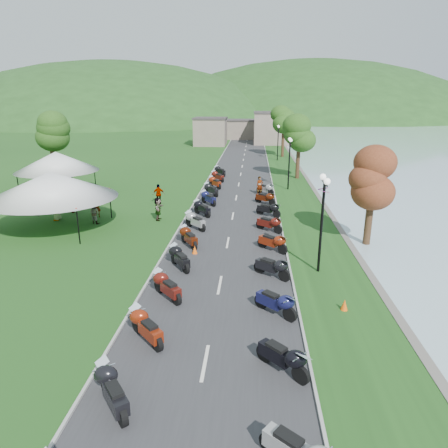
{
  "coord_description": "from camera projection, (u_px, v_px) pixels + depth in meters",
  "views": [
    {
      "loc": [
        1.5,
        -1.5,
        8.61
      ],
      "look_at": [
        -0.22,
        21.8,
        1.3
      ],
      "focal_mm": 32.0,
      "sensor_mm": 36.0,
      "label": 1
    }
  ],
  "objects": [
    {
      "name": "road",
      "position": [
        239.0,
        185.0,
        42.18
      ],
      "size": [
        7.0,
        120.0,
        0.02
      ],
      "primitive_type": "cube",
      "color": "#323235",
      "rests_on": "ground"
    },
    {
      "name": "hills_backdrop",
      "position": [
        251.0,
        118.0,
        194.47
      ],
      "size": [
        360.0,
        120.0,
        76.0
      ],
      "primitive_type": null,
      "color": "#285621",
      "rests_on": "ground"
    },
    {
      "name": "far_building",
      "position": [
        238.0,
        130.0,
        84.41
      ],
      "size": [
        18.0,
        16.0,
        5.0
      ],
      "primitive_type": "cube",
      "color": "gray",
      "rests_on": "ground"
    },
    {
      "name": "moto_row_left",
      "position": [
        184.0,
        248.0,
        22.71
      ],
      "size": [
        2.6,
        52.97,
        1.1
      ],
      "primitive_type": null,
      "color": "#331411",
      "rests_on": "ground"
    },
    {
      "name": "moto_row_right",
      "position": [
        272.0,
        254.0,
        21.81
      ],
      "size": [
        2.6,
        35.61,
        1.1
      ],
      "primitive_type": null,
      "color": "#331411",
      "rests_on": "ground"
    },
    {
      "name": "vendor_tent_main",
      "position": [
        54.0,
        201.0,
        27.22
      ],
      "size": [
        5.76,
        5.76,
        4.0
      ],
      "primitive_type": null,
      "color": "silver",
      "rests_on": "ground"
    },
    {
      "name": "vendor_tent_side",
      "position": [
        58.0,
        173.0,
        37.4
      ],
      "size": [
        5.02,
        5.02,
        4.0
      ],
      "primitive_type": null,
      "color": "silver",
      "rests_on": "ground"
    },
    {
      "name": "tree_lakeside",
      "position": [
        372.0,
        193.0,
        23.92
      ],
      "size": [
        2.33,
        2.33,
        6.48
      ],
      "primitive_type": null,
      "color": "#2F5E1B",
      "rests_on": "ground"
    },
    {
      "name": "pedestrian_a",
      "position": [
        98.0,
        217.0,
        30.49
      ],
      "size": [
        0.72,
        0.67,
        1.61
      ],
      "primitive_type": "imported",
      "rotation": [
        0.0,
        0.0,
        0.54
      ],
      "color": "slate",
      "rests_on": "ground"
    },
    {
      "name": "pedestrian_b",
      "position": [
        96.0,
        223.0,
        28.99
      ],
      "size": [
        0.85,
        0.65,
        1.55
      ],
      "primitive_type": "imported",
      "rotation": [
        0.0,
        0.0,
        2.78
      ],
      "color": "slate",
      "rests_on": "ground"
    },
    {
      "name": "pedestrian_c",
      "position": [
        73.0,
        212.0,
        31.78
      ],
      "size": [
        0.83,
        1.19,
        1.7
      ],
      "primitive_type": "imported",
      "rotation": [
        0.0,
        0.0,
        5.09
      ],
      "color": "slate",
      "rests_on": "ground"
    }
  ]
}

